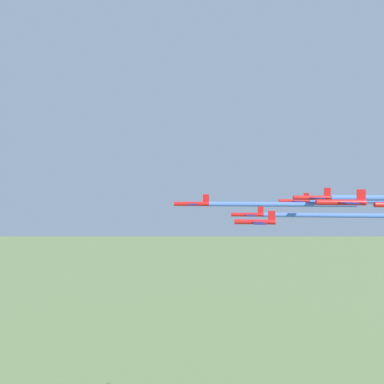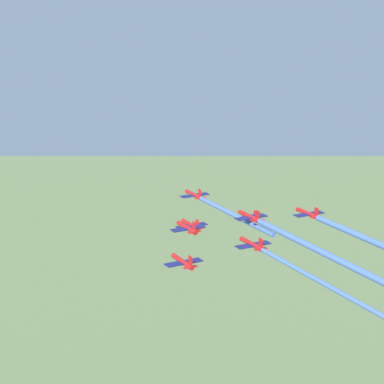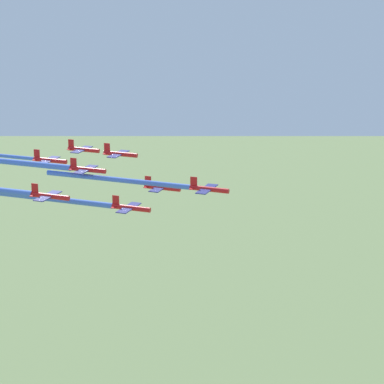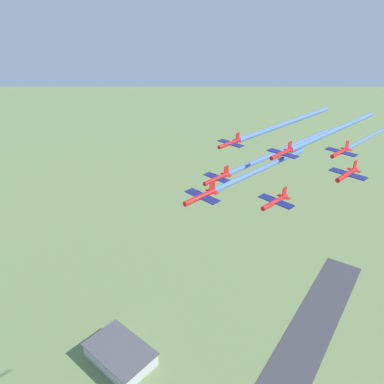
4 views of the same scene
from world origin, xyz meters
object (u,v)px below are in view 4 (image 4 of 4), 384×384
at_px(jet_4, 282,153).
at_px(jet_3, 348,174).
at_px(jet_2, 218,178).
at_px(jet_7, 341,152).
at_px(hangar, 120,354).
at_px(jet_1, 276,201).
at_px(jet_0, 201,196).
at_px(jet_5, 230,143).

bearing_deg(jet_4, jet_3, 180.00).
xyz_separation_m(jet_2, jet_7, (-19.36, -27.54, 3.88)).
bearing_deg(hangar, jet_3, 174.10).
bearing_deg(jet_3, jet_4, -0.00).
bearing_deg(jet_2, jet_4, -120.47).
bearing_deg(jet_3, jet_1, 59.53).
xyz_separation_m(jet_2, jet_4, (-9.68, -13.77, 4.99)).
distance_m(jet_0, jet_1, 17.16).
relative_size(hangar, jet_2, 4.77).
relative_size(hangar, jet_4, 4.77).
distance_m(jet_1, jet_2, 17.07).
height_order(jet_1, jet_4, jet_4).
bearing_deg(jet_2, hangar, -10.77).
distance_m(hangar, jet_3, 195.90).
relative_size(jet_0, jet_3, 1.00).
height_order(jet_2, jet_4, jet_4).
distance_m(jet_2, jet_4, 17.56).
bearing_deg(jet_0, hangar, -17.83).
bearing_deg(jet_3, jet_7, -59.53).
bearing_deg(jet_0, jet_2, -59.53).
xyz_separation_m(jet_2, jet_3, (-26.69, -12.39, 4.75)).
bearing_deg(jet_4, jet_7, -120.47).
xyz_separation_m(jet_3, jet_4, (17.01, -1.38, 0.24)).
xyz_separation_m(jet_5, jet_7, (-26.69, -12.39, 0.48)).
distance_m(jet_4, jet_5, 17.14).
bearing_deg(jet_1, hangar, -9.08).
bearing_deg(jet_0, jet_7, -101.09).
bearing_deg(jet_1, jet_7, -90.00).
bearing_deg(jet_2, jet_7, -120.47).
height_order(jet_1, jet_2, jet_1).
distance_m(jet_0, jet_5, 33.66).
bearing_deg(jet_5, jet_2, 120.47).
height_order(hangar, jet_5, jet_5).
xyz_separation_m(jet_0, jet_2, (7.33, -15.15, -3.36)).
relative_size(jet_1, jet_5, 1.00).
height_order(jet_3, jet_7, jet_3).
distance_m(jet_1, jet_7, 29.27).
height_order(jet_4, jet_7, jet_4).
xyz_separation_m(hangar, jet_3, (-114.54, 11.84, 158.49)).
bearing_deg(jet_0, jet_3, -120.47).
bearing_deg(hangar, jet_1, 166.27).
height_order(hangar, jet_4, jet_4).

